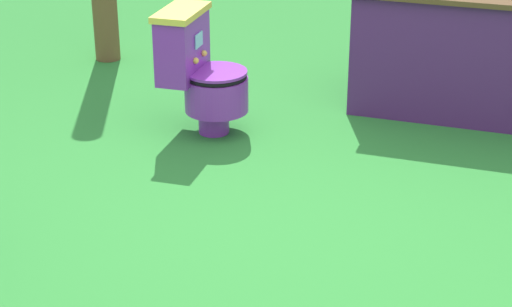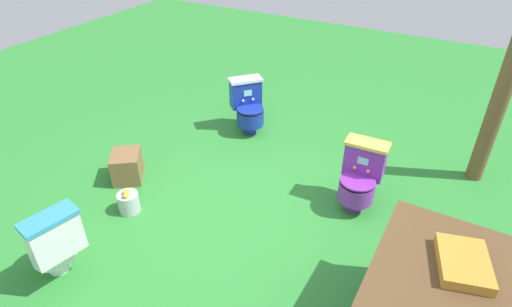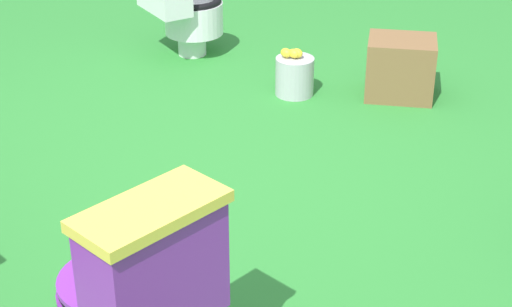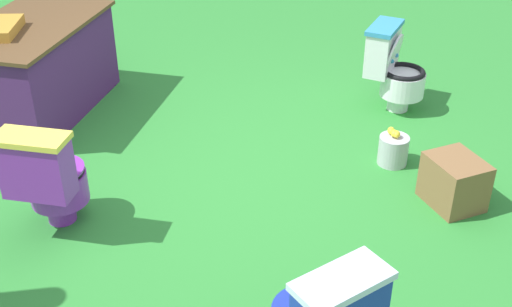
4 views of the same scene
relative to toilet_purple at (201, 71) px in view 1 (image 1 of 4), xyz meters
name	(u,v)px [view 1 (image 1 of 4)]	position (x,y,z in m)	size (l,w,h in m)	color
ground	(277,217)	(0.73, -0.88, -0.37)	(14.00, 14.00, 0.00)	#2D8433
toilet_purple	(201,71)	(0.00, 0.00, 0.00)	(0.50, 0.44, 0.73)	purple
vendor_table	(474,46)	(1.45, 0.91, 0.02)	(1.47, 0.87, 0.85)	#4C2360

